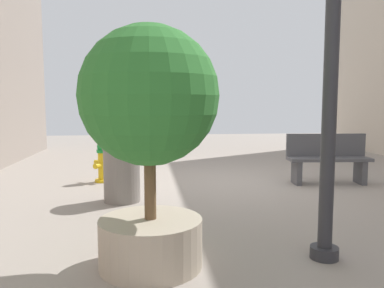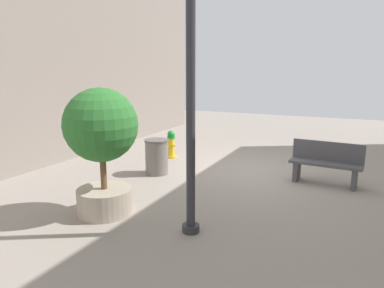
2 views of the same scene
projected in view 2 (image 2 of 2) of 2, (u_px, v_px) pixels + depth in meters
ground_plane at (255, 171)px, 8.93m from camera, size 23.40×23.40×0.00m
fire_hydrant at (171, 144)px, 10.26m from camera, size 0.38×0.37×0.81m
bench_near at (326, 163)px, 7.87m from camera, size 1.58×0.57×0.95m
planter_tree at (102, 139)px, 6.04m from camera, size 1.28×1.28×2.25m
street_lamp at (191, 73)px, 5.08m from camera, size 0.36×0.36×4.03m
trash_bin at (157, 157)px, 8.64m from camera, size 0.59×0.59×0.87m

